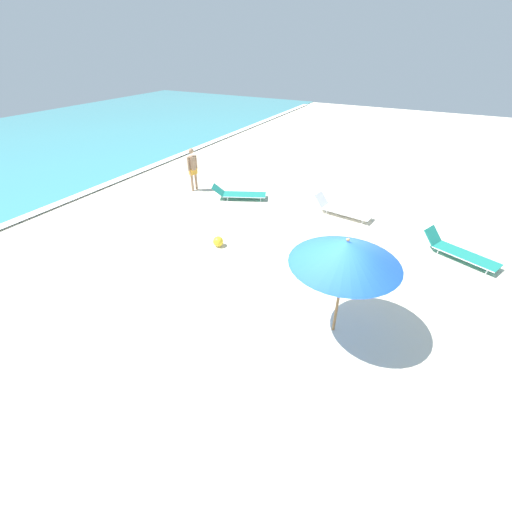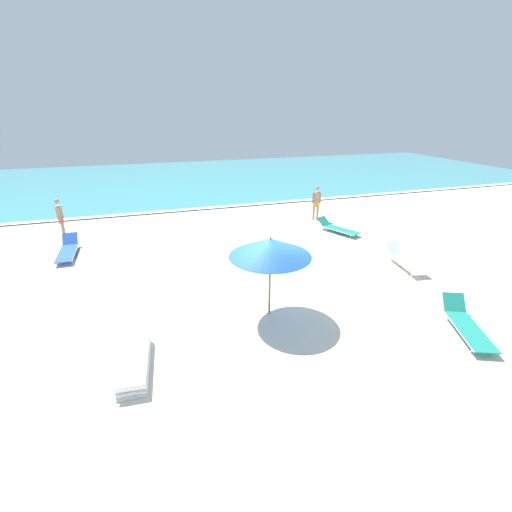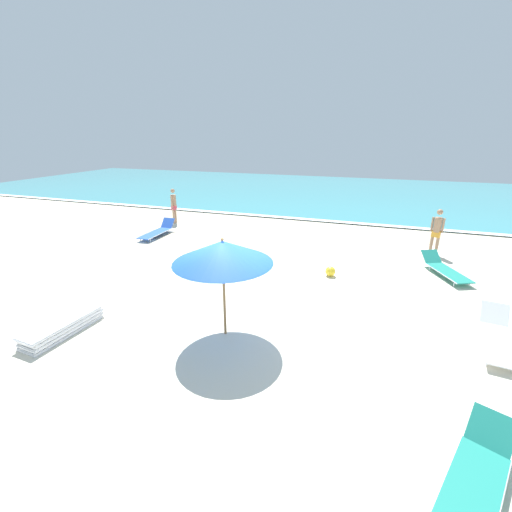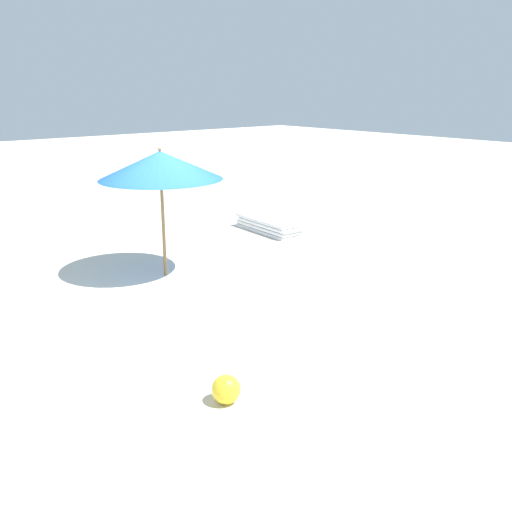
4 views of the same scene
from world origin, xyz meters
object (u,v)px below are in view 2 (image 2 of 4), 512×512
sun_lounger_near_water_right (405,260)px  beachgoer_wading_adult (316,201)px  sun_lounger_under_umbrella (466,324)px  sun_lounger_near_water_left (338,228)px  beach_ball (277,247)px  beach_umbrella (270,248)px  lounger_stack (135,362)px  beachgoer_shoreline_child (60,216)px  sun_lounger_beside_umbrella (67,250)px

sun_lounger_near_water_right → beachgoer_wading_adult: size_ratio=1.23×
sun_lounger_under_umbrella → beachgoer_wading_adult: size_ratio=1.24×
sun_lounger_near_water_left → beach_ball: size_ratio=6.73×
beach_umbrella → beachgoer_wading_adult: 9.40m
lounger_stack → sun_lounger_near_water_left: 11.27m
sun_lounger_near_water_left → beachgoer_shoreline_child: (-12.11, 3.08, 0.79)m
sun_lounger_beside_umbrella → sun_lounger_near_water_left: 11.62m
beach_umbrella → sun_lounger_under_umbrella: 5.46m
lounger_stack → sun_lounger_near_water_right: bearing=20.3°
lounger_stack → sun_lounger_near_water_left: bearing=41.3°
sun_lounger_under_umbrella → beachgoer_wading_adult: (0.68, 10.05, 0.78)m
sun_lounger_near_water_right → beachgoer_wading_adult: beachgoer_wading_adult is taller
sun_lounger_under_umbrella → sun_lounger_beside_umbrella: 13.87m
beachgoer_shoreline_child → beach_ball: 9.68m
beach_umbrella → beach_ball: 4.99m
lounger_stack → sun_lounger_under_umbrella: (8.21, -1.12, 0.05)m
lounger_stack → beach_ball: size_ratio=5.96×
sun_lounger_near_water_left → sun_lounger_near_water_right: (0.45, -4.07, 0.01)m
beachgoer_shoreline_child → lounger_stack: bearing=-170.2°
sun_lounger_beside_umbrella → beachgoer_shoreline_child: 2.49m
lounger_stack → sun_lounger_beside_umbrella: (-2.60, 7.57, 0.05)m
beach_umbrella → beach_ball: (1.84, 4.26, -1.85)m
lounger_stack → sun_lounger_beside_umbrella: sun_lounger_beside_umbrella is taller
beach_umbrella → beach_ball: beach_umbrella is taller
lounger_stack → beach_umbrella: bearing=22.8°
sun_lounger_beside_umbrella → beachgoer_shoreline_child: bearing=101.4°
beachgoer_shoreline_child → beach_ball: (8.57, -4.41, -0.84)m
sun_lounger_near_water_right → beach_umbrella: bearing=-157.4°
sun_lounger_under_umbrella → sun_lounger_near_water_left: sun_lounger_under_umbrella is taller
beachgoer_shoreline_child → beachgoer_wading_adult: bearing=-102.3°
lounger_stack → sun_lounger_beside_umbrella: 8.01m
sun_lounger_under_umbrella → beach_ball: sun_lounger_under_umbrella is taller
sun_lounger_beside_umbrella → beach_umbrella: bearing=-47.0°
sun_lounger_near_water_left → sun_lounger_near_water_right: bearing=-108.3°
sun_lounger_under_umbrella → beachgoer_wading_adult: beachgoer_wading_adult is taller
sun_lounger_beside_umbrella → beachgoer_wading_adult: (11.49, 1.35, 0.79)m
beach_umbrella → sun_lounger_near_water_right: bearing=14.6°
beach_umbrella → beachgoer_shoreline_child: beach_umbrella is taller
beachgoer_wading_adult → sun_lounger_under_umbrella: bearing=103.3°
sun_lounger_near_water_left → beachgoer_wading_adult: beachgoer_wading_adult is taller
beachgoer_wading_adult → beach_ball: bearing=62.3°
sun_lounger_beside_umbrella → beachgoer_wading_adult: beachgoer_wading_adult is taller
sun_lounger_beside_umbrella → sun_lounger_near_water_right: size_ratio=1.04×
beach_umbrella → beachgoer_shoreline_child: (-6.73, 8.66, -1.02)m
sun_lounger_beside_umbrella → sun_lounger_near_water_left: sun_lounger_beside_umbrella is taller
beach_umbrella → sun_lounger_near_water_right: 6.28m
lounger_stack → sun_lounger_beside_umbrella: bearing=113.2°
beach_umbrella → beachgoer_shoreline_child: size_ratio=1.33×
sun_lounger_under_umbrella → beachgoer_wading_adult: bearing=109.2°
beach_umbrella → sun_lounger_near_water_left: 7.96m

